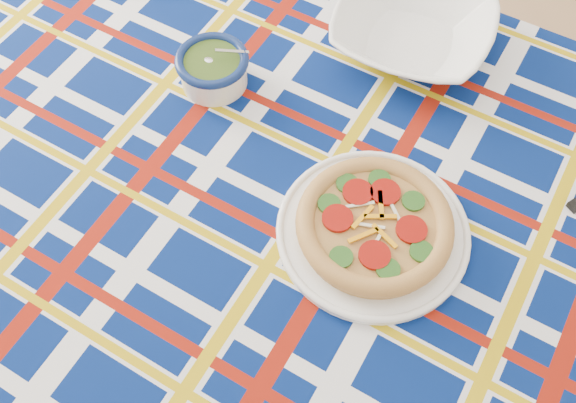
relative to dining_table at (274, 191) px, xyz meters
The scene contains 6 objects.
floor 0.98m from the dining_table, 139.88° to the left, with size 4.00×4.00×0.00m, color #936D4C.
dining_table is the anchor object (origin of this frame).
tablecloth 0.03m from the dining_table, 116.57° to the left, with size 1.79×1.13×0.12m, color #041856, non-canonical shape.
main_focaccia_plate 0.24m from the dining_table, 11.55° to the right, with size 0.32×0.32×0.06m, color #B27D3F, non-canonical shape.
pesto_bowl 0.26m from the dining_table, 148.92° to the left, with size 0.14×0.14×0.08m, color #243A0F, non-canonical shape.
serving_bowl 0.41m from the dining_table, 75.59° to the left, with size 0.30×0.30×0.07m, color white.
Camera 1 is at (0.81, -0.96, 1.76)m, focal length 40.00 mm.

